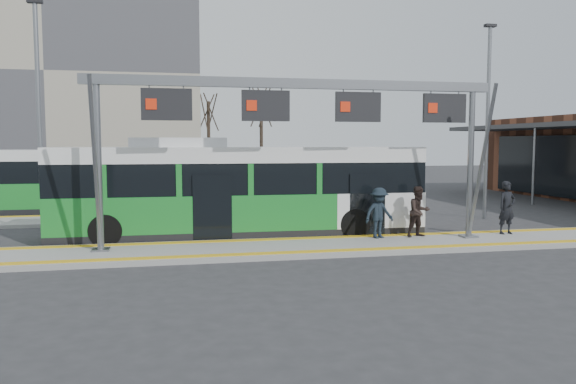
{
  "coord_description": "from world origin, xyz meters",
  "views": [
    {
      "loc": [
        -4.37,
        -16.99,
        3.35
      ],
      "look_at": [
        -0.24,
        3.0,
        1.56
      ],
      "focal_mm": 35.0,
      "sensor_mm": 36.0,
      "label": 1
    }
  ],
  "objects_px": {
    "hero_bus": "(239,192)",
    "passenger_b": "(419,212)",
    "passenger_c": "(379,213)",
    "passenger_a": "(507,208)",
    "gantry": "(302,113)"
  },
  "relations": [
    {
      "from": "hero_bus",
      "to": "passenger_b",
      "type": "xyz_separation_m",
      "value": [
        5.91,
        -2.13,
        -0.6
      ]
    },
    {
      "from": "passenger_b",
      "to": "passenger_c",
      "type": "xyz_separation_m",
      "value": [
        -1.44,
        0.02,
        -0.01
      ]
    },
    {
      "from": "hero_bus",
      "to": "passenger_c",
      "type": "xyz_separation_m",
      "value": [
        4.47,
        -2.11,
        -0.61
      ]
    },
    {
      "from": "passenger_a",
      "to": "passenger_c",
      "type": "relative_size",
      "value": 1.09
    },
    {
      "from": "passenger_b",
      "to": "hero_bus",
      "type": "bearing_deg",
      "value": 147.1
    },
    {
      "from": "passenger_a",
      "to": "passenger_c",
      "type": "height_order",
      "value": "passenger_a"
    },
    {
      "from": "passenger_a",
      "to": "passenger_b",
      "type": "xyz_separation_m",
      "value": [
        -3.29,
        0.06,
        -0.07
      ]
    },
    {
      "from": "passenger_a",
      "to": "hero_bus",
      "type": "bearing_deg",
      "value": 157.48
    },
    {
      "from": "gantry",
      "to": "passenger_a",
      "type": "relative_size",
      "value": 6.97
    },
    {
      "from": "gantry",
      "to": "hero_bus",
      "type": "xyz_separation_m",
      "value": [
        -1.69,
        2.6,
        -2.68
      ]
    },
    {
      "from": "gantry",
      "to": "hero_bus",
      "type": "distance_m",
      "value": 4.1
    },
    {
      "from": "gantry",
      "to": "hero_bus",
      "type": "relative_size",
      "value": 1.01
    },
    {
      "from": "gantry",
      "to": "hero_bus",
      "type": "bearing_deg",
      "value": 123.07
    },
    {
      "from": "hero_bus",
      "to": "gantry",
      "type": "bearing_deg",
      "value": -55.85
    },
    {
      "from": "gantry",
      "to": "passenger_b",
      "type": "bearing_deg",
      "value": 6.3
    }
  ]
}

